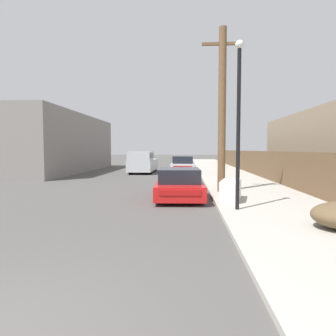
{
  "coord_description": "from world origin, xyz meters",
  "views": [
    {
      "loc": [
        2.2,
        -2.58,
        1.99
      ],
      "look_at": [
        1.31,
        11.35,
        1.12
      ],
      "focal_mm": 32.0,
      "sensor_mm": 36.0,
      "label": 1
    }
  ],
  "objects_px": {
    "car_parked_mid": "(183,165)",
    "street_lamp": "(239,114)",
    "parked_sports_car_red": "(179,184)",
    "pickup_truck": "(143,162)",
    "utility_pole": "(222,108)",
    "discarded_fridge": "(231,190)"
  },
  "relations": [
    {
      "from": "utility_pole",
      "to": "street_lamp",
      "type": "distance_m",
      "value": 4.07
    },
    {
      "from": "discarded_fridge",
      "to": "utility_pole",
      "type": "distance_m",
      "value": 4.03
    },
    {
      "from": "discarded_fridge",
      "to": "utility_pole",
      "type": "bearing_deg",
      "value": 105.5
    },
    {
      "from": "car_parked_mid",
      "to": "pickup_truck",
      "type": "bearing_deg",
      "value": 171.38
    },
    {
      "from": "car_parked_mid",
      "to": "pickup_truck",
      "type": "distance_m",
      "value": 3.44
    },
    {
      "from": "car_parked_mid",
      "to": "parked_sports_car_red",
      "type": "bearing_deg",
      "value": -90.17
    },
    {
      "from": "pickup_truck",
      "to": "discarded_fridge",
      "type": "bearing_deg",
      "value": 111.7
    },
    {
      "from": "street_lamp",
      "to": "utility_pole",
      "type": "bearing_deg",
      "value": 90.68
    },
    {
      "from": "discarded_fridge",
      "to": "parked_sports_car_red",
      "type": "relative_size",
      "value": 0.37
    },
    {
      "from": "parked_sports_car_red",
      "to": "pickup_truck",
      "type": "relative_size",
      "value": 0.84
    },
    {
      "from": "car_parked_mid",
      "to": "street_lamp",
      "type": "height_order",
      "value": "street_lamp"
    },
    {
      "from": "utility_pole",
      "to": "street_lamp",
      "type": "xyz_separation_m",
      "value": [
        0.05,
        -4.01,
        -0.7
      ]
    },
    {
      "from": "car_parked_mid",
      "to": "pickup_truck",
      "type": "height_order",
      "value": "pickup_truck"
    },
    {
      "from": "discarded_fridge",
      "to": "car_parked_mid",
      "type": "xyz_separation_m",
      "value": [
        -1.96,
        13.47,
        0.18
      ]
    },
    {
      "from": "parked_sports_car_red",
      "to": "car_parked_mid",
      "type": "relative_size",
      "value": 0.99
    },
    {
      "from": "discarded_fridge",
      "to": "pickup_truck",
      "type": "relative_size",
      "value": 0.31
    },
    {
      "from": "utility_pole",
      "to": "parked_sports_car_red",
      "type": "bearing_deg",
      "value": -148.08
    },
    {
      "from": "car_parked_mid",
      "to": "street_lamp",
      "type": "bearing_deg",
      "value": -83.08
    },
    {
      "from": "discarded_fridge",
      "to": "pickup_truck",
      "type": "distance_m",
      "value": 14.96
    },
    {
      "from": "parked_sports_car_red",
      "to": "car_parked_mid",
      "type": "distance_m",
      "value": 12.3
    },
    {
      "from": "parked_sports_car_red",
      "to": "street_lamp",
      "type": "relative_size",
      "value": 0.87
    },
    {
      "from": "parked_sports_car_red",
      "to": "utility_pole",
      "type": "distance_m",
      "value": 3.89
    }
  ]
}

